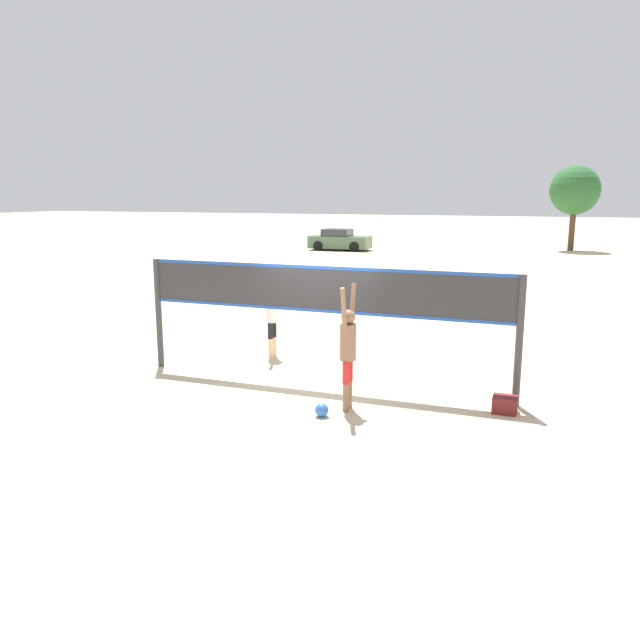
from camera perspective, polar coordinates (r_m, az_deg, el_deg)
ground_plane at (r=12.45m, az=0.00°, el=-5.83°), size 200.00×200.00×0.00m
volleyball_net at (r=12.07m, az=0.00°, el=1.66°), size 7.57×0.13×2.35m
player_spiker at (r=10.69m, az=2.57°, el=-2.28°), size 0.28×0.71×2.20m
player_blocker at (r=14.27m, az=-4.43°, el=0.73°), size 0.28×0.69×2.02m
volleyball at (r=10.63m, az=0.16°, el=-8.23°), size 0.23×0.23×0.23m
gear_bag at (r=11.28m, az=16.54°, el=-7.42°), size 0.41×0.36×0.29m
parked_car_mid at (r=42.16m, az=1.80°, el=7.28°), size 4.07×2.08×1.41m
tree_left_cluster at (r=44.88m, az=22.28°, el=10.89°), size 3.19×3.19×5.55m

